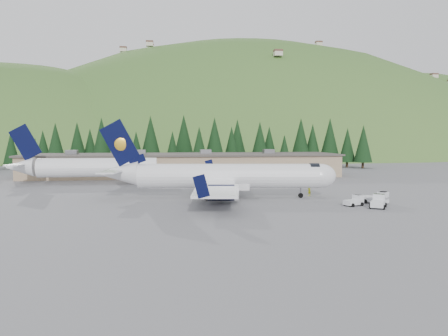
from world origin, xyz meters
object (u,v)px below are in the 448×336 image
(airliner, at_px, (223,177))
(second_airliner, at_px, (82,167))
(baggage_tug_b, at_px, (377,198))
(baggage_tug_c, at_px, (378,202))
(baggage_tug_a, at_px, (355,201))
(terminal_building, at_px, (184,165))
(ramp_worker, at_px, (309,190))

(airliner, relative_size, second_airliner, 1.27)
(baggage_tug_b, distance_m, baggage_tug_c, 3.29)
(baggage_tug_b, bearing_deg, airliner, -154.20)
(baggage_tug_a, bearing_deg, baggage_tug_b, -8.26)
(baggage_tug_b, bearing_deg, baggage_tug_c, -66.12)
(terminal_building, bearing_deg, baggage_tug_b, -62.81)
(airliner, bearing_deg, ramp_worker, 9.74)
(second_airliner, bearing_deg, baggage_tug_b, -34.79)
(baggage_tug_b, bearing_deg, second_airliner, -165.72)
(terminal_building, xyz_separation_m, ramp_worker, (17.43, -37.35, -1.78))
(baggage_tug_b, height_order, ramp_worker, ramp_worker)
(second_airliner, bearing_deg, baggage_tug_c, -38.24)
(terminal_building, distance_m, ramp_worker, 41.26)
(baggage_tug_c, distance_m, terminal_building, 54.26)
(baggage_tug_a, bearing_deg, terminal_building, 88.32)
(ramp_worker, bearing_deg, airliner, -34.82)
(second_airliner, bearing_deg, ramp_worker, -29.76)
(baggage_tug_a, relative_size, terminal_building, 0.04)
(baggage_tug_c, bearing_deg, baggage_tug_b, 7.73)
(second_airliner, relative_size, baggage_tug_a, 9.50)
(airliner, distance_m, ramp_worker, 13.63)
(airliner, height_order, terminal_building, airliner)
(airliner, relative_size, baggage_tug_c, 10.16)
(airliner, bearing_deg, terminal_building, 103.59)
(second_airliner, distance_m, baggage_tug_a, 51.02)
(ramp_worker, bearing_deg, baggage_tug_a, 67.96)
(baggage_tug_a, xyz_separation_m, baggage_tug_b, (3.70, 1.09, 0.14))
(airliner, xyz_separation_m, terminal_building, (-4.00, 37.87, -0.47))
(ramp_worker, bearing_deg, terminal_building, -101.98)
(baggage_tug_c, bearing_deg, ramp_worker, 55.54)
(second_airliner, relative_size, ramp_worker, 16.28)
(baggage_tug_c, distance_m, ramp_worker, 13.02)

